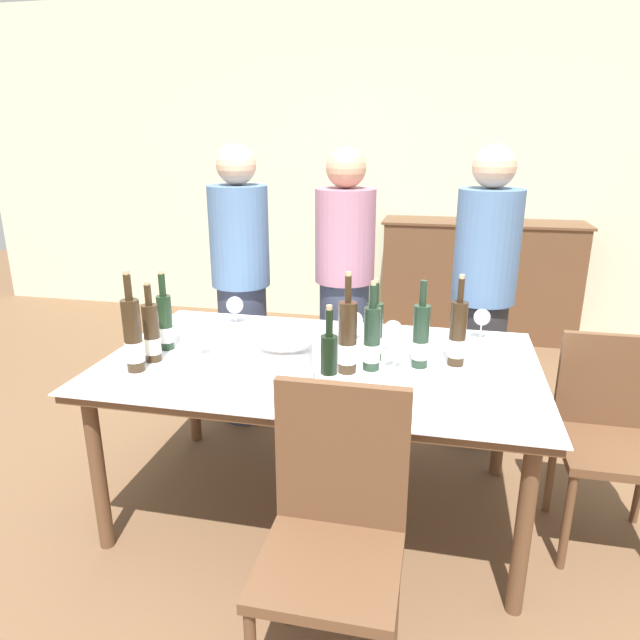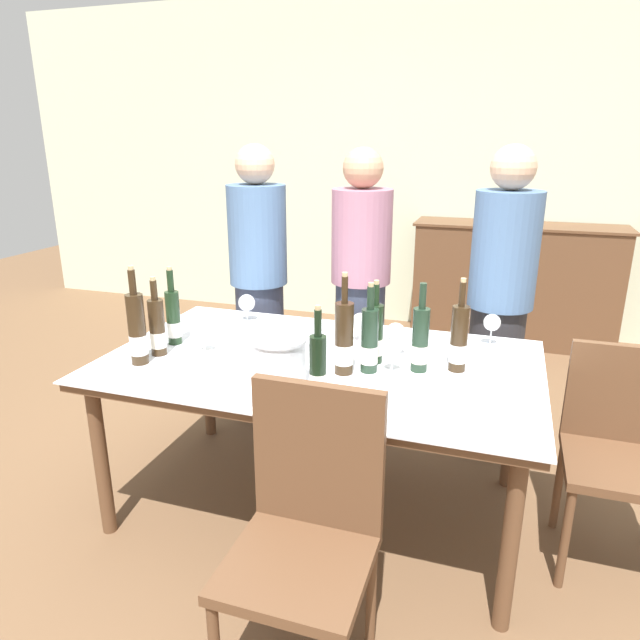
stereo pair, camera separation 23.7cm
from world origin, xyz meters
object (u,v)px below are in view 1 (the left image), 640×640
wine_bottle_2 (457,335)px  wine_bottle_7 (372,340)px  wine_glass_5 (482,318)px  person_guest_right (482,301)px  ice_bucket (286,361)px  person_guest_left (344,292)px  chair_right_end (612,427)px  wine_glass_3 (199,337)px  person_host (241,289)px  dining_table (320,373)px  wine_bottle_0 (421,337)px  chair_near_front (335,520)px  sideboard_cabinet (479,279)px  wine_bottle_6 (133,337)px  wine_glass_1 (355,321)px  wine_glass_2 (235,306)px  wine_glass_4 (393,331)px  wine_bottle_4 (165,323)px  wine_glass_0 (394,347)px  wine_bottle_5 (347,339)px  wine_bottle_3 (152,334)px  wine_bottle_8 (375,333)px  wine_bottle_1 (329,368)px

wine_bottle_2 → wine_bottle_7: size_ratio=1.04×
wine_glass_5 → person_guest_right: person_guest_right is taller
ice_bucket → person_guest_left: (0.03, 1.14, -0.03)m
chair_right_end → wine_glass_3: bearing=-175.1°
chair_right_end → person_host: (-1.84, 0.70, 0.30)m
person_guest_right → dining_table: bearing=-130.8°
wine_bottle_0 → chair_near_front: size_ratio=0.39×
wine_glass_3 → wine_glass_5: bearing=22.1°
wine_bottle_0 → person_host: 1.30m
sideboard_cabinet → wine_bottle_6: bearing=-117.3°
wine_glass_1 → wine_glass_2: bearing=168.5°
wine_bottle_0 → wine_bottle_2: 0.16m
wine_bottle_6 → wine_glass_2: (0.18, 0.67, -0.05)m
wine_glass_1 → wine_glass_4: bearing=-32.5°
wine_bottle_0 → wine_bottle_4: 1.12m
dining_table → wine_bottle_2: size_ratio=4.73×
wine_bottle_4 → wine_glass_0: bearing=-1.1°
sideboard_cabinet → wine_bottle_0: (-0.38, -2.62, 0.37)m
sideboard_cabinet → wine_bottle_5: 2.84m
sideboard_cabinet → wine_glass_2: sideboard_cabinet is taller
dining_table → ice_bucket: ice_bucket is taller
wine_bottle_0 → person_guest_right: (0.29, 0.80, -0.05)m
wine_bottle_5 → wine_glass_5: size_ratio=2.82×
wine_bottle_6 → chair_right_end: bearing=10.4°
wine_glass_0 → person_host: 1.25m
person_guest_right → wine_bottle_3: bearing=-145.1°
wine_glass_1 → person_host: bearing=145.3°
wine_bottle_7 → person_host: (-0.86, 0.83, -0.05)m
wine_bottle_4 → person_guest_left: (0.65, 0.88, -0.06)m
wine_glass_5 → chair_right_end: wine_glass_5 is taller
dining_table → wine_bottle_4: (-0.70, -0.01, 0.18)m
wine_bottle_5 → wine_glass_0: bearing=20.3°
wine_bottle_7 → wine_bottle_5: bearing=-152.3°
ice_bucket → wine_bottle_5: wine_bottle_5 is taller
wine_bottle_2 → wine_bottle_4: (-1.26, -0.08, -0.01)m
wine_bottle_6 → wine_bottle_8: size_ratio=1.18×
person_host → wine_bottle_1: bearing=-57.0°
wine_glass_3 → wine_glass_4: (0.81, 0.22, 0.01)m
wine_bottle_0 → person_host: person_host is taller
wine_bottle_1 → wine_glass_4: size_ratio=2.38×
wine_bottle_1 → wine_bottle_2: 0.63m
wine_glass_0 → wine_glass_5: wine_glass_5 is taller
wine_glass_4 → person_guest_right: bearing=58.2°
ice_bucket → chair_near_front: chair_near_front is taller
wine_bottle_7 → wine_glass_1: size_ratio=2.64×
wine_glass_1 → person_host: 0.90m
wine_bottle_3 → ice_bucket: bearing=-11.0°
ice_bucket → wine_bottle_5: 0.27m
wine_bottle_5 → wine_bottle_8: bearing=59.3°
wine_bottle_8 → wine_bottle_4: bearing=-176.0°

